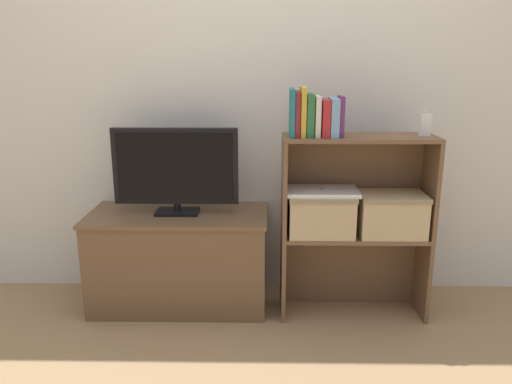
% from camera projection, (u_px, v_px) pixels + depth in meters
% --- Properties ---
extents(ground_plane, '(16.00, 16.00, 0.00)m').
position_uv_depth(ground_plane, '(256.00, 323.00, 2.53)').
color(ground_plane, '#A37F56').
extents(wall_back, '(10.00, 0.05, 2.40)m').
position_uv_depth(wall_back, '(257.00, 78.00, 2.68)').
color(wall_back, silver).
rests_on(wall_back, ground_plane).
extents(tv_stand, '(0.94, 0.45, 0.52)m').
position_uv_depth(tv_stand, '(180.00, 259.00, 2.68)').
color(tv_stand, brown).
rests_on(tv_stand, ground_plane).
extents(tv, '(0.64, 0.14, 0.45)m').
position_uv_depth(tv, '(176.00, 169.00, 2.55)').
color(tv, black).
rests_on(tv, tv_stand).
extents(bookshelf_lower_tier, '(0.74, 0.26, 0.44)m').
position_uv_depth(bookshelf_lower_tier, '(351.00, 260.00, 2.63)').
color(bookshelf_lower_tier, brown).
rests_on(bookshelf_lower_tier, ground_plane).
extents(bookshelf_upper_tier, '(0.74, 0.26, 0.50)m').
position_uv_depth(bookshelf_upper_tier, '(356.00, 172.00, 2.51)').
color(bookshelf_upper_tier, brown).
rests_on(bookshelf_upper_tier, bookshelf_lower_tier).
extents(book_teal, '(0.02, 0.15, 0.23)m').
position_uv_depth(book_teal, '(292.00, 113.00, 2.36)').
color(book_teal, '#1E7075').
rests_on(book_teal, bookshelf_upper_tier).
extents(book_maroon, '(0.02, 0.15, 0.21)m').
position_uv_depth(book_maroon, '(297.00, 114.00, 2.36)').
color(book_maroon, maroon).
rests_on(book_maroon, bookshelf_upper_tier).
extents(book_mustard, '(0.02, 0.14, 0.23)m').
position_uv_depth(book_mustard, '(303.00, 112.00, 2.36)').
color(book_mustard, gold).
rests_on(book_mustard, bookshelf_upper_tier).
extents(book_forest, '(0.03, 0.14, 0.20)m').
position_uv_depth(book_forest, '(310.00, 115.00, 2.36)').
color(book_forest, '#286638').
rests_on(book_forest, bookshelf_upper_tier).
extents(book_ivory, '(0.03, 0.13, 0.19)m').
position_uv_depth(book_ivory, '(317.00, 116.00, 2.36)').
color(book_ivory, silver).
rests_on(book_ivory, bookshelf_upper_tier).
extents(book_crimson, '(0.04, 0.15, 0.17)m').
position_uv_depth(book_crimson, '(325.00, 118.00, 2.36)').
color(book_crimson, '#B22328').
rests_on(book_crimson, bookshelf_upper_tier).
extents(book_skyblue, '(0.04, 0.16, 0.18)m').
position_uv_depth(book_skyblue, '(333.00, 117.00, 2.36)').
color(book_skyblue, '#709ECC').
rests_on(book_skyblue, bookshelf_upper_tier).
extents(book_plum, '(0.02, 0.12, 0.19)m').
position_uv_depth(book_plum, '(341.00, 116.00, 2.36)').
color(book_plum, '#6B2D66').
rests_on(book_plum, bookshelf_upper_tier).
extents(baby_monitor, '(0.05, 0.03, 0.13)m').
position_uv_depth(baby_monitor, '(425.00, 125.00, 2.39)').
color(baby_monitor, white).
rests_on(baby_monitor, bookshelf_upper_tier).
extents(storage_basket_left, '(0.33, 0.23, 0.21)m').
position_uv_depth(storage_basket_left, '(321.00, 212.00, 2.50)').
color(storage_basket_left, tan).
rests_on(storage_basket_left, bookshelf_lower_tier).
extents(storage_basket_right, '(0.33, 0.23, 0.21)m').
position_uv_depth(storage_basket_right, '(391.00, 212.00, 2.49)').
color(storage_basket_right, tan).
rests_on(storage_basket_right, bookshelf_lower_tier).
extents(laptop, '(0.36, 0.21, 0.02)m').
position_uv_depth(laptop, '(322.00, 191.00, 2.47)').
color(laptop, white).
rests_on(laptop, storage_basket_left).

